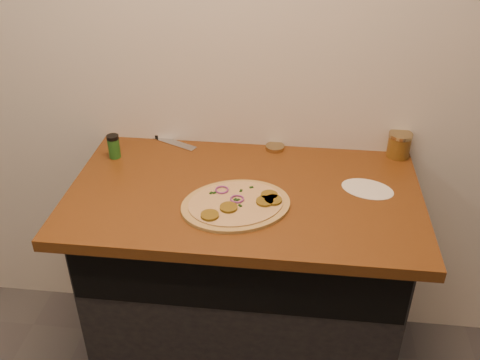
# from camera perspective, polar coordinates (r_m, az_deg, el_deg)

# --- Properties ---
(cabinet) EXTENTS (1.10, 0.60, 0.86)m
(cabinet) POSITION_cam_1_polar(r_m,az_deg,el_deg) (2.14, 0.50, -11.20)
(cabinet) COLOR black
(cabinet) RESTS_ON ground
(countertop) EXTENTS (1.20, 0.70, 0.04)m
(countertop) POSITION_cam_1_polar(r_m,az_deg,el_deg) (1.83, 0.47, -1.58)
(countertop) COLOR brown
(countertop) RESTS_ON cabinet
(pizza) EXTENTS (0.46, 0.46, 0.02)m
(pizza) POSITION_cam_1_polar(r_m,az_deg,el_deg) (1.74, -0.35, -2.61)
(pizza) COLOR tan
(pizza) RESTS_ON countertop
(chefs_knife) EXTENTS (0.27, 0.15, 0.02)m
(chefs_knife) POSITION_cam_1_polar(r_m,az_deg,el_deg) (2.16, -8.45, 4.46)
(chefs_knife) COLOR #B7BAC1
(chefs_knife) RESTS_ON countertop
(mason_jar_lid) EXTENTS (0.09, 0.09, 0.02)m
(mason_jar_lid) POSITION_cam_1_polar(r_m,az_deg,el_deg) (2.07, 3.75, 3.50)
(mason_jar_lid) COLOR #9F885C
(mason_jar_lid) RESTS_ON countertop
(salsa_jar) EXTENTS (0.09, 0.09, 0.10)m
(salsa_jar) POSITION_cam_1_polar(r_m,az_deg,el_deg) (2.09, 16.61, 3.64)
(salsa_jar) COLOR maroon
(salsa_jar) RESTS_ON countertop
(spice_shaker) EXTENTS (0.05, 0.05, 0.09)m
(spice_shaker) POSITION_cam_1_polar(r_m,az_deg,el_deg) (2.05, -13.31, 3.52)
(spice_shaker) COLOR #21591C
(spice_shaker) RESTS_ON countertop
(flour_spill) EXTENTS (0.23, 0.23, 0.00)m
(flour_spill) POSITION_cam_1_polar(r_m,az_deg,el_deg) (1.88, 13.44, -0.94)
(flour_spill) COLOR silver
(flour_spill) RESTS_ON countertop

